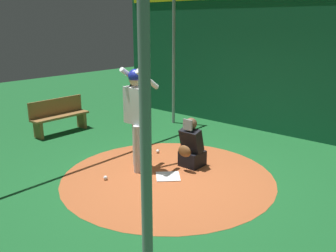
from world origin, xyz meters
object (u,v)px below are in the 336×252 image
at_px(bench, 59,115).
at_px(baseball_0, 158,151).
at_px(home_plate, 168,176).
at_px(catcher, 191,148).
at_px(baseball_1, 105,178).
at_px(batter, 136,109).
at_px(baseball_2, 149,155).

bearing_deg(bench, baseball_0, 99.65).
bearing_deg(home_plate, catcher, 179.64).
height_order(home_plate, baseball_1, baseball_1).
distance_m(home_plate, batter, 1.34).
height_order(bench, baseball_2, bench).
bearing_deg(batter, catcher, 135.79).
xyz_separation_m(bench, baseball_0, (-0.49, 2.88, -0.39)).
relative_size(catcher, bench, 0.65).
xyz_separation_m(home_plate, catcher, (-0.67, 0.00, 0.37)).
relative_size(home_plate, baseball_1, 5.68).
xyz_separation_m(home_plate, baseball_0, (-0.79, -0.97, 0.03)).
relative_size(batter, baseball_0, 29.74).
height_order(catcher, bench, catcher).
height_order(home_plate, batter, batter).
distance_m(home_plate, bench, 3.89).
relative_size(batter, bench, 1.49).
distance_m(catcher, baseball_2, 1.03).
bearing_deg(catcher, bench, -84.54).
bearing_deg(home_plate, batter, -84.99).
bearing_deg(batter, baseball_2, -155.63).
xyz_separation_m(batter, catcher, (-0.73, 0.71, -0.78)).
relative_size(batter, baseball_1, 29.74).
height_order(baseball_0, baseball_2, same).
bearing_deg(baseball_2, baseball_0, -177.34).
distance_m(bench, baseball_2, 2.93).
bearing_deg(bench, baseball_1, 70.25).
distance_m(home_plate, baseball_1, 1.11).
xyz_separation_m(home_plate, batter, (0.06, -0.71, 1.14)).
relative_size(catcher, baseball_1, 13.04).
height_order(catcher, baseball_0, catcher).
xyz_separation_m(batter, baseball_2, (-0.56, -0.25, -1.11)).
bearing_deg(baseball_0, batter, 17.46).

